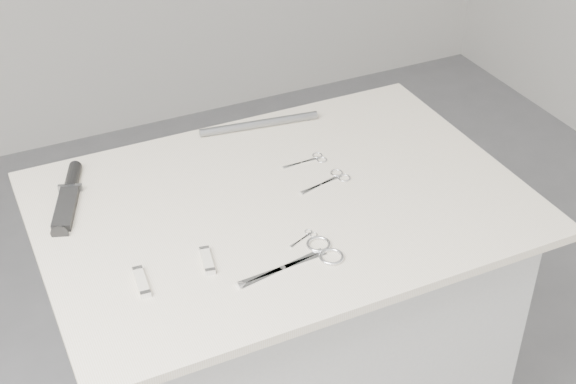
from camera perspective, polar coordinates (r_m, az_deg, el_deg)
name	(u,v)px	position (r m, az deg, el deg)	size (l,w,h in m)	color
plinth	(283,358)	(1.98, -0.35, -11.75)	(0.90, 0.60, 0.90)	beige
display_board	(282,204)	(1.67, -0.40, -0.89)	(1.00, 0.70, 0.02)	beige
large_shears	(310,257)	(1.52, 1.59, -4.62)	(0.21, 0.09, 0.01)	silver
embroidery_scissors_a	(332,179)	(1.73, 3.16, 0.90)	(0.13, 0.06, 0.00)	silver
embroidery_scissors_b	(311,160)	(1.79, 1.65, 2.28)	(0.10, 0.05, 0.00)	silver
tiny_scissors	(306,237)	(1.57, 1.25, -3.22)	(0.07, 0.04, 0.00)	silver
sheathed_knife	(69,193)	(1.74, -15.30, -0.10)	(0.11, 0.23, 0.03)	black
pocket_knife_a	(142,282)	(1.48, -10.37, -6.32)	(0.02, 0.08, 0.01)	beige
pocket_knife_b	(207,261)	(1.51, -5.76, -4.89)	(0.03, 0.08, 0.01)	beige
metal_rail	(259,124)	(1.92, -2.06, 4.87)	(0.02, 0.02, 0.29)	gray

